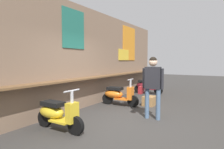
{
  "coord_description": "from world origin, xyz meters",
  "views": [
    {
      "loc": [
        -4.51,
        -2.26,
        1.59
      ],
      "look_at": [
        1.35,
        1.25,
        1.11
      ],
      "focal_mm": 31.07,
      "sensor_mm": 36.0,
      "label": 1
    }
  ],
  "objects_px": {
    "merchandise_crate": "(149,101)",
    "scooter_orange": "(118,95)",
    "scooter_yellow": "(57,113)",
    "scooter_maroon": "(147,86)",
    "shopper_with_handbag": "(152,81)"
  },
  "relations": [
    {
      "from": "scooter_maroon",
      "to": "merchandise_crate",
      "type": "relative_size",
      "value": 2.81
    },
    {
      "from": "scooter_yellow",
      "to": "scooter_maroon",
      "type": "relative_size",
      "value": 1.0
    },
    {
      "from": "scooter_orange",
      "to": "merchandise_crate",
      "type": "distance_m",
      "value": 1.15
    },
    {
      "from": "scooter_yellow",
      "to": "merchandise_crate",
      "type": "bearing_deg",
      "value": 75.05
    },
    {
      "from": "scooter_maroon",
      "to": "merchandise_crate",
      "type": "height_order",
      "value": "scooter_maroon"
    },
    {
      "from": "shopper_with_handbag",
      "to": "scooter_orange",
      "type": "bearing_deg",
      "value": -126.48
    },
    {
      "from": "scooter_orange",
      "to": "scooter_maroon",
      "type": "bearing_deg",
      "value": 86.46
    },
    {
      "from": "scooter_orange",
      "to": "shopper_with_handbag",
      "type": "relative_size",
      "value": 0.83
    },
    {
      "from": "scooter_yellow",
      "to": "shopper_with_handbag",
      "type": "bearing_deg",
      "value": 51.62
    },
    {
      "from": "scooter_orange",
      "to": "shopper_with_handbag",
      "type": "bearing_deg",
      "value": -34.02
    },
    {
      "from": "scooter_maroon",
      "to": "shopper_with_handbag",
      "type": "relative_size",
      "value": 0.82
    },
    {
      "from": "scooter_orange",
      "to": "shopper_with_handbag",
      "type": "distance_m",
      "value": 1.96
    },
    {
      "from": "scooter_maroon",
      "to": "shopper_with_handbag",
      "type": "height_order",
      "value": "shopper_with_handbag"
    },
    {
      "from": "scooter_yellow",
      "to": "scooter_maroon",
      "type": "height_order",
      "value": "same"
    },
    {
      "from": "merchandise_crate",
      "to": "scooter_orange",
      "type": "bearing_deg",
      "value": 120.07
    }
  ]
}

